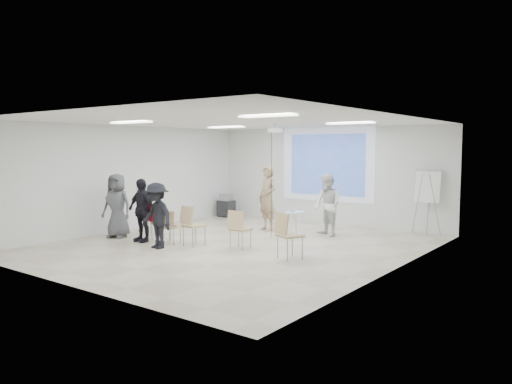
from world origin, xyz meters
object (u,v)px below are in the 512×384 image
Objects in this scene: audience_left at (142,206)px; chair_left_inner at (170,224)px; audience_mid at (157,211)px; flipchart_easel at (428,186)px; av_cart at (226,206)px; chair_left_mid at (158,220)px; chair_right_far at (287,232)px; player_right at (327,202)px; chair_right_inner at (238,226)px; player_left at (267,194)px; chair_far_left at (147,218)px; audience_outer at (117,202)px; laptop at (172,226)px; pedestal_table at (295,222)px; chair_center at (191,222)px.

chair_left_inner is at bearing 12.83° from audience_left.
audience_left is 1.01m from audience_mid.
av_cart is (-6.74, -0.47, -0.97)m from flipchart_easel.
chair_left_mid is 3.82m from chair_right_far.
flipchart_easel is at bearing 65.61° from player_right.
chair_right_inner reaches higher than chair_left_inner.
player_left is 3.73m from audience_mid.
audience_left is at bearing -44.31° from chair_far_left.
chair_left_inner is 0.67m from audience_mid.
chair_left_mid is 7.23m from flipchart_easel.
player_right is at bearing 126.02° from chair_right_far.
player_right is (1.82, 0.22, -0.13)m from player_left.
player_right reaches higher than audience_left.
player_right is 4.49m from chair_left_mid.
chair_right_inner is at bearing 20.48° from chair_left_mid.
player_right is 2.02× the size of chair_right_inner.
audience_left is at bearing -17.53° from audience_outer.
laptop is (-2.53, -3.29, -0.48)m from player_right.
audience_mid is (-1.59, -1.09, 0.34)m from chair_right_inner.
audience_left is at bearing -129.58° from pedestal_table.
chair_center is at bearing 168.88° from laptop.
chair_left_mid is 0.57m from audience_left.
pedestal_table is at bearing -25.36° from av_cart.
av_cart is at bearing 130.03° from chair_right_inner.
player_left reaches higher than chair_right_far.
chair_right_inner is 5.59m from av_cart.
player_right reaches higher than laptop.
chair_left_mid is at bearing -0.83° from audience_outer.
player_left is 1.84m from player_right.
av_cart is at bearing 129.26° from chair_center.
chair_right_inner reaches higher than pedestal_table.
audience_outer is at bearing -109.49° from player_left.
player_left is at bearing -146.60° from player_right.
audience_outer is (-2.51, -3.32, -0.11)m from player_left.
player_right reaches higher than av_cart.
chair_center is 3.24× the size of laptop.
chair_left_mid reaches higher than chair_left_inner.
chair_left_mid is 1.09× the size of chair_left_inner.
pedestal_table is 0.89× the size of chair_far_left.
pedestal_table is 0.71× the size of chair_center.
flipchart_easel is at bearing -148.05° from laptop.
audience_outer reaches higher than chair_right_inner.
chair_center is 1.26× the size of av_cart.
player_left is at bearing 66.22° from audience_left.
audience_mid is 7.22m from flipchart_easel.
chair_center is (0.60, 0.13, 0.09)m from chair_left_inner.
audience_mid is (-3.09, -0.86, 0.29)m from chair_right_far.
flipchart_easel is at bearing 57.58° from audience_mid.
chair_left_mid is 1.08m from audience_mid.
audience_outer is at bearing -144.24° from flipchart_easel.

